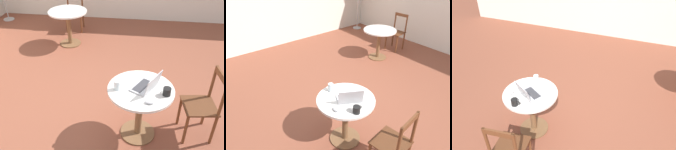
% 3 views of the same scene
% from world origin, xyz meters
% --- Properties ---
extents(ground_plane, '(16.00, 16.00, 0.00)m').
position_xyz_m(ground_plane, '(0.00, 0.00, 0.00)').
color(ground_plane, brown).
extents(cafe_table_near, '(0.76, 0.76, 0.71)m').
position_xyz_m(cafe_table_near, '(-0.68, -0.57, 0.54)').
color(cafe_table_near, brown).
rests_on(cafe_table_near, ground_plane).
extents(cafe_table_mid, '(0.76, 0.76, 0.71)m').
position_xyz_m(cafe_table_mid, '(1.66, 0.96, 0.54)').
color(cafe_table_mid, brown).
rests_on(cafe_table_mid, ground_plane).
extents(chair_near_front, '(0.43, 0.43, 0.92)m').
position_xyz_m(chair_near_front, '(-0.58, -1.31, 0.46)').
color(chair_near_front, brown).
rests_on(chair_near_front, ground_plane).
extents(chair_mid_right, '(0.41, 0.41, 0.92)m').
position_xyz_m(chair_mid_right, '(2.41, 1.03, 0.46)').
color(chair_mid_right, brown).
rests_on(chair_mid_right, ground_plane).
extents(laptop, '(0.39, 0.37, 0.22)m').
position_xyz_m(laptop, '(-0.67, -0.63, 0.76)').
color(laptop, '#B7B7BC').
rests_on(laptop, cafe_table_near).
extents(mouse, '(0.06, 0.10, 0.03)m').
position_xyz_m(mouse, '(-0.92, -0.66, 0.73)').
color(mouse, '#B7B7BC').
rests_on(mouse, cafe_table_near).
extents(mug, '(0.13, 0.09, 0.09)m').
position_xyz_m(mug, '(-0.75, -0.85, 0.76)').
color(mug, black).
rests_on(mug, cafe_table_near).
extents(drinking_glass, '(0.07, 0.07, 0.11)m').
position_xyz_m(drinking_glass, '(-0.72, -0.30, 0.77)').
color(drinking_glass, silver).
rests_on(drinking_glass, cafe_table_near).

